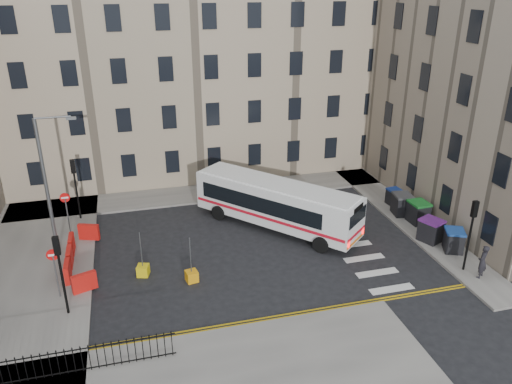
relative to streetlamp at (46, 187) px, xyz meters
name	(u,v)px	position (x,y,z in m)	size (l,w,h in m)	color
ground	(283,244)	(13.00, -2.00, -4.34)	(120.00, 120.00, 0.00)	black
pavement_north	(169,197)	(7.00, 6.60, -4.26)	(36.00, 3.20, 0.15)	slate
pavement_east	(385,201)	(22.00, 2.00, -4.26)	(2.40, 26.00, 0.15)	slate
pavement_west	(38,266)	(-1.00, -1.00, -4.26)	(6.00, 22.00, 0.15)	slate
terrace_north	(139,64)	(6.00, 13.50, 4.28)	(38.30, 10.80, 17.20)	tan
traffic_light_east	(472,225)	(21.60, -7.50, -1.47)	(0.28, 0.22, 4.10)	black
traffic_light_nw	(75,180)	(1.00, 4.50, -1.47)	(0.28, 0.22, 4.10)	black
traffic_light_sw	(60,264)	(1.00, -6.00, -1.47)	(0.28, 0.22, 4.10)	black
streetlamp	(46,187)	(0.00, 0.00, 0.00)	(0.50, 0.22, 8.14)	#595B5E
no_entry_north	(66,205)	(0.50, 2.50, -2.26)	(0.60, 0.08, 3.00)	#595B5E
no_entry_south	(54,263)	(0.50, -4.50, -2.26)	(0.60, 0.08, 3.00)	#595B5E
roadworks_barriers	(77,256)	(1.16, -1.50, -3.69)	(1.66, 6.26, 1.00)	red
iron_railings	(78,360)	(1.75, -10.20, -3.59)	(7.80, 0.04, 1.20)	black
bus	(276,202)	(13.22, 0.24, -2.61)	(9.07, 9.94, 3.00)	white
wheelie_bin_a	(454,240)	(22.25, -5.54, -3.52)	(1.44, 1.52, 1.32)	black
wheelie_bin_b	(431,230)	(21.62, -4.15, -3.48)	(1.52, 1.60, 1.40)	black
wheelie_bin_c	(418,212)	(22.25, -1.75, -3.47)	(1.19, 1.35, 1.42)	black
wheelie_bin_d	(402,204)	(21.85, -0.40, -3.46)	(1.32, 1.46, 1.44)	black
wheelie_bin_e	(394,197)	(22.17, 1.15, -3.62)	(0.99, 1.11, 1.12)	black
pedestrian	(482,262)	(21.97, -8.37, -3.25)	(0.68, 0.45, 1.88)	black
bollard_yellow	(143,270)	(4.64, -3.36, -4.04)	(0.60, 0.60, 0.60)	#DCBE0C
bollard_chevron	(192,276)	(7.10, -4.59, -4.04)	(0.60, 0.60, 0.60)	orange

